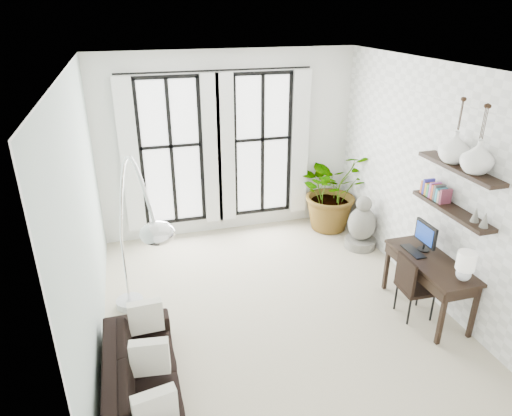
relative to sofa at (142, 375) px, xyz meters
name	(u,v)px	position (x,y,z in m)	size (l,w,h in m)	color
floor	(271,304)	(1.80, 1.19, -0.28)	(5.00, 5.00, 0.00)	#BDB396
ceiling	(275,67)	(1.80, 1.19, 2.92)	(5.00, 5.00, 0.00)	white
wall_left	(84,220)	(-0.45, 1.19, 1.32)	(5.00, 5.00, 0.00)	#ADC1B7
wall_right	(428,182)	(4.05, 1.19, 1.32)	(5.00, 5.00, 0.00)	white
wall_back	(229,145)	(1.80, 3.69, 1.32)	(4.50, 4.50, 0.00)	white
windows	(218,150)	(1.60, 3.62, 1.28)	(3.26, 0.13, 2.65)	white
wall_shelves	(453,192)	(3.91, 0.51, 1.45)	(0.25, 1.30, 0.60)	black
sofa	(142,375)	(0.00, 0.00, 0.00)	(1.93, 0.75, 0.56)	black
throw_pillows	(150,357)	(0.10, 0.00, 0.22)	(0.40, 1.52, 0.40)	white
plant	(332,190)	(3.61, 3.21, 0.47)	(1.36, 1.17, 1.51)	#2D7228
desk	(433,266)	(3.74, 0.42, 0.46)	(0.57, 1.36, 1.19)	black
desk_chair	(411,283)	(3.48, 0.45, 0.23)	(0.44, 0.44, 0.89)	black
arc_lamp	(132,201)	(0.10, 0.86, 1.62)	(0.75, 1.99, 2.45)	silver
buddha	(362,226)	(3.78, 2.35, 0.12)	(0.52, 0.52, 0.94)	gray
vase_a	(478,157)	(3.91, 0.22, 1.98)	(0.37, 0.37, 0.38)	white
vase_b	(454,147)	(3.91, 0.62, 1.98)	(0.37, 0.37, 0.38)	white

